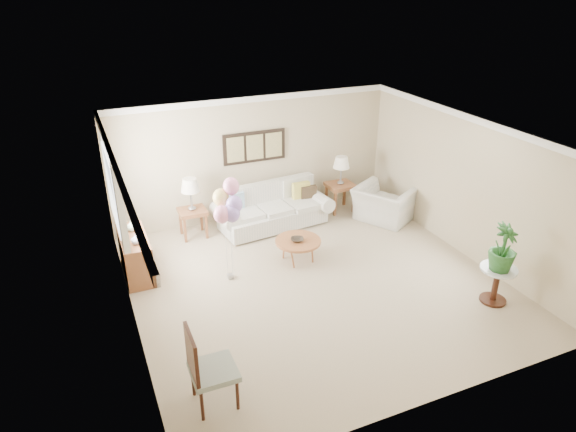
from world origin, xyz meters
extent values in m
plane|color=tan|center=(0.00, 0.00, 0.00)|extent=(6.00, 6.00, 0.00)
cube|color=#B8AC90|center=(0.00, 3.00, 1.30)|extent=(6.00, 0.04, 2.60)
cube|color=#B8AC90|center=(0.00, -3.00, 1.30)|extent=(6.00, 0.04, 2.60)
cube|color=#B8AC90|center=(-3.00, 0.00, 1.30)|extent=(0.04, 6.00, 2.60)
cube|color=#B8AC90|center=(3.00, 0.00, 1.30)|extent=(0.04, 6.00, 2.60)
cube|color=white|center=(0.00, 0.00, 2.59)|extent=(6.00, 6.00, 0.02)
cube|color=white|center=(0.00, 2.97, 2.54)|extent=(6.00, 0.06, 0.12)
cube|color=white|center=(-2.97, 0.00, 2.54)|extent=(0.06, 6.00, 0.12)
cube|color=white|center=(2.97, 0.00, 2.54)|extent=(0.06, 6.00, 0.12)
cube|color=white|center=(-2.98, 1.50, 1.65)|extent=(0.04, 1.40, 1.20)
cube|color=white|center=(-2.94, 0.65, 1.65)|extent=(0.10, 0.22, 1.40)
cube|color=white|center=(-2.94, 2.35, 1.65)|extent=(0.10, 0.22, 1.40)
cube|color=black|center=(0.00, 2.97, 1.55)|extent=(1.35, 0.04, 0.65)
cube|color=#8C8C59|center=(-0.42, 2.94, 1.55)|extent=(0.36, 0.02, 0.52)
cube|color=#8C8C59|center=(0.00, 2.94, 1.55)|extent=(0.36, 0.02, 0.52)
cube|color=#8C8C59|center=(0.42, 2.94, 1.55)|extent=(0.36, 0.02, 0.52)
cube|color=beige|center=(0.12, 2.28, 0.22)|extent=(2.25, 1.12, 0.35)
cube|color=beige|center=(0.12, 2.61, 0.61)|extent=(2.17, 0.46, 0.54)
cylinder|color=beige|center=(-0.91, 2.28, 0.44)|extent=(0.41, 0.91, 0.31)
cylinder|color=beige|center=(1.15, 2.28, 0.44)|extent=(0.41, 0.91, 0.31)
cube|color=silver|center=(-0.50, 2.24, 0.43)|extent=(0.67, 0.77, 0.12)
cube|color=silver|center=(0.12, 2.24, 0.43)|extent=(0.67, 0.77, 0.12)
cube|color=silver|center=(0.74, 2.24, 0.43)|extent=(0.67, 0.77, 0.12)
cube|color=#92BAD9|center=(-0.65, 2.40, 0.65)|extent=(0.37, 0.12, 0.37)
cube|color=#C9BE4F|center=(0.81, 2.40, 0.65)|extent=(0.37, 0.12, 0.37)
cube|color=#392B1B|center=(0.96, 2.33, 0.59)|extent=(0.33, 0.10, 0.33)
cube|color=beige|center=(0.12, 2.28, 0.02)|extent=(1.97, 0.79, 0.04)
cube|color=brown|center=(-1.50, 2.51, 0.54)|extent=(0.54, 0.49, 0.08)
cube|color=brown|center=(-1.71, 2.32, 0.25)|extent=(0.05, 0.05, 0.51)
cube|color=brown|center=(-1.29, 2.32, 0.25)|extent=(0.05, 0.05, 0.51)
cube|color=brown|center=(-1.71, 2.71, 0.25)|extent=(0.05, 0.05, 0.51)
cube|color=brown|center=(-1.29, 2.71, 0.25)|extent=(0.05, 0.05, 0.51)
cube|color=brown|center=(1.79, 2.46, 0.59)|extent=(0.58, 0.53, 0.08)
cube|color=brown|center=(1.56, 2.25, 0.27)|extent=(0.05, 0.05, 0.55)
cube|color=brown|center=(2.02, 2.25, 0.27)|extent=(0.05, 0.05, 0.55)
cube|color=brown|center=(1.56, 2.67, 0.27)|extent=(0.05, 0.05, 0.55)
cube|color=brown|center=(2.02, 2.67, 0.27)|extent=(0.05, 0.05, 0.55)
cylinder|color=gray|center=(-1.50, 2.51, 0.62)|extent=(0.15, 0.15, 0.07)
cylinder|color=gray|center=(-1.50, 2.51, 0.81)|extent=(0.04, 0.04, 0.33)
cone|color=silver|center=(-1.50, 2.51, 1.11)|extent=(0.37, 0.37, 0.26)
cylinder|color=gray|center=(1.79, 2.46, 0.66)|extent=(0.15, 0.15, 0.06)
cylinder|color=gray|center=(1.79, 2.46, 0.85)|extent=(0.04, 0.04, 0.31)
cone|color=silver|center=(1.79, 2.46, 1.13)|extent=(0.35, 0.35, 0.25)
cylinder|color=#9D4F2C|center=(0.02, 0.80, 0.40)|extent=(0.84, 0.84, 0.05)
cylinder|color=#9D4F2C|center=(0.22, 1.00, 0.19)|extent=(0.03, 0.03, 0.38)
cylinder|color=#9D4F2C|center=(-0.17, 1.00, 0.19)|extent=(0.03, 0.03, 0.38)
cylinder|color=#9D4F2C|center=(-0.17, 0.61, 0.19)|extent=(0.03, 0.03, 0.38)
cylinder|color=#9D4F2C|center=(0.22, 0.61, 0.19)|extent=(0.03, 0.03, 0.38)
imported|color=black|center=(-0.01, 0.77, 0.45)|extent=(0.30, 0.30, 0.06)
imported|color=beige|center=(2.40, 1.65, 0.37)|extent=(1.42, 1.47, 0.73)
cylinder|color=silver|center=(2.39, -1.62, 0.60)|extent=(0.57, 0.57, 0.04)
cylinder|color=#3D1C0D|center=(2.39, -1.62, 0.30)|extent=(0.10, 0.10, 0.57)
cylinder|color=#3D1C0D|center=(2.39, -1.62, 0.00)|extent=(0.42, 0.42, 0.01)
imported|color=#204C1A|center=(2.36, -1.66, 1.00)|extent=(0.54, 0.54, 0.77)
cube|color=#909B8F|center=(-2.33, -1.94, 0.49)|extent=(0.55, 0.55, 0.08)
cylinder|color=#3D1C0D|center=(-2.55, -2.16, 0.23)|extent=(0.04, 0.04, 0.45)
cylinder|color=#3D1C0D|center=(-2.11, -2.16, 0.23)|extent=(0.04, 0.04, 0.45)
cylinder|color=#3D1C0D|center=(-2.55, -1.72, 0.23)|extent=(0.04, 0.04, 0.45)
cylinder|color=#3D1C0D|center=(-2.11, -1.72, 0.23)|extent=(0.04, 0.04, 0.45)
cube|color=#3D1C0D|center=(-2.57, -1.94, 0.82)|extent=(0.05, 0.52, 0.60)
cube|color=brown|center=(-2.76, 1.50, 0.37)|extent=(0.45, 1.20, 0.74)
cube|color=#3D1C0D|center=(-2.75, 1.20, 0.37)|extent=(0.46, 0.02, 0.70)
cube|color=#3D1C0D|center=(-2.75, 1.80, 0.37)|extent=(0.46, 0.02, 0.70)
imported|color=silver|center=(-2.74, 1.21, 0.83)|extent=(0.22, 0.22, 0.18)
imported|color=#9CAF91|center=(-2.74, 1.73, 0.83)|extent=(0.22, 0.22, 0.19)
cube|color=gray|center=(-1.31, 0.71, 0.04)|extent=(0.10, 0.10, 0.08)
ellipsoid|color=pink|center=(-1.42, 0.59, 1.30)|extent=(0.27, 0.27, 0.31)
cylinder|color=silver|center=(-1.37, 0.65, 0.61)|extent=(0.01, 0.01, 1.07)
ellipsoid|color=#A07EDF|center=(-1.20, 0.63, 1.42)|extent=(0.27, 0.27, 0.31)
cylinder|color=silver|center=(-1.25, 0.67, 0.67)|extent=(0.01, 0.01, 1.19)
ellipsoid|color=#FBDB75|center=(-1.36, 0.84, 1.49)|extent=(0.27, 0.27, 0.31)
cylinder|color=silver|center=(-1.33, 0.77, 0.70)|extent=(0.01, 0.01, 1.26)
ellipsoid|color=pink|center=(-1.18, 0.81, 1.67)|extent=(0.27, 0.27, 0.31)
cylinder|color=silver|center=(-1.24, 0.76, 0.79)|extent=(0.01, 0.01, 1.44)
ellipsoid|color=#A07EDF|center=(-1.26, 0.58, 1.29)|extent=(0.27, 0.27, 0.31)
cylinder|color=silver|center=(-1.28, 0.64, 0.61)|extent=(0.01, 0.01, 1.06)
camera|label=1|loc=(-3.39, -6.66, 4.81)|focal=32.00mm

